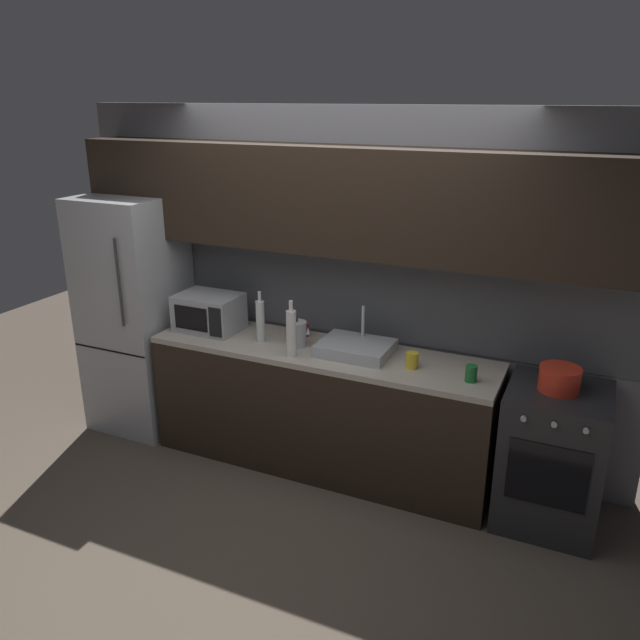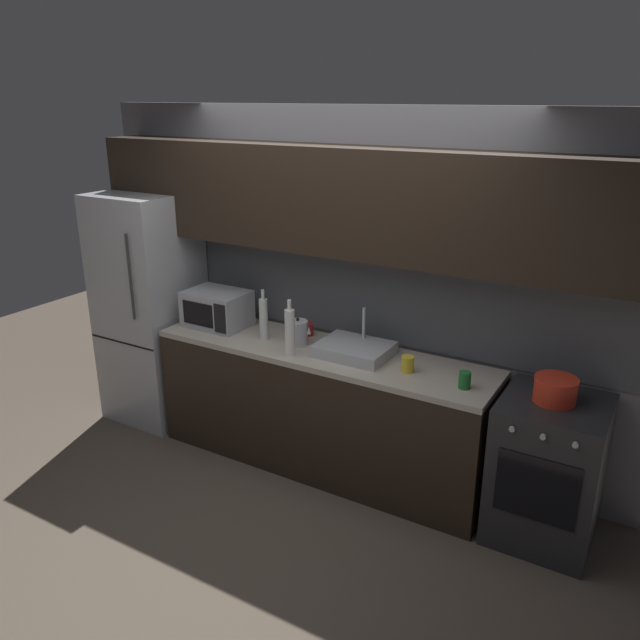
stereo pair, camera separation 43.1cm
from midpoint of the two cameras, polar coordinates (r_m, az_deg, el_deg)
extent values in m
plane|color=#4C4238|center=(4.16, -3.42, -18.43)|extent=(10.00, 10.00, 0.00)
cube|color=slate|center=(4.60, 5.33, 2.96)|extent=(4.19, 0.10, 2.50)
cube|color=#4C4F54|center=(4.57, 5.01, 2.19)|extent=(4.19, 0.01, 0.60)
cube|color=black|center=(4.26, 4.30, 10.63)|extent=(3.85, 0.34, 0.70)
cube|color=black|center=(4.58, 2.82, -8.17)|extent=(2.45, 0.60, 0.86)
cube|color=#B2A899|center=(4.39, 2.92, -2.96)|extent=(2.45, 0.60, 0.04)
cube|color=#ADAFB5|center=(5.26, -12.72, 1.00)|extent=(0.68, 0.66, 1.85)
cube|color=black|center=(5.10, -15.09, -2.01)|extent=(0.67, 0.00, 0.01)
cylinder|color=#333333|center=(4.79, -14.24, 3.69)|extent=(0.02, 0.02, 0.65)
cube|color=#232326|center=(4.18, 22.60, -12.41)|extent=(0.60, 0.60, 0.90)
cube|color=black|center=(3.90, 21.96, -14.01)|extent=(0.45, 0.01, 0.40)
cylinder|color=#B2B2B7|center=(3.74, 20.09, -9.26)|extent=(0.03, 0.02, 0.03)
cylinder|color=#B2B2B7|center=(3.72, 22.60, -9.74)|extent=(0.03, 0.02, 0.03)
cylinder|color=#B2B2B7|center=(3.71, 25.13, -10.21)|extent=(0.03, 0.02, 0.03)
cube|color=#A8AAAF|center=(4.82, -6.71, 0.99)|extent=(0.46, 0.34, 0.27)
cube|color=black|center=(4.71, -8.37, 0.49)|extent=(0.28, 0.01, 0.18)
cube|color=black|center=(4.59, -6.35, 0.06)|extent=(0.10, 0.01, 0.22)
cube|color=#ADAFB5|center=(4.29, 5.98, -2.70)|extent=(0.48, 0.38, 0.08)
cylinder|color=silver|center=(4.35, 6.78, -0.30)|extent=(0.02, 0.02, 0.22)
cylinder|color=#B7BABF|center=(4.43, 0.78, -1.20)|extent=(0.14, 0.14, 0.18)
sphere|color=black|center=(4.40, 0.79, 0.01)|extent=(0.02, 0.02, 0.02)
cone|color=#B7BABF|center=(4.38, 1.81, -0.98)|extent=(0.03, 0.03, 0.05)
cylinder|color=silver|center=(4.51, -2.38, 0.02)|extent=(0.06, 0.06, 0.30)
cylinder|color=silver|center=(4.46, -2.41, 2.26)|extent=(0.02, 0.02, 0.07)
cylinder|color=silver|center=(4.23, 0.17, -1.19)|extent=(0.07, 0.07, 0.32)
cylinder|color=silver|center=(4.17, 0.17, 1.32)|extent=(0.03, 0.03, 0.07)
cylinder|color=gold|center=(4.08, 10.89, -3.97)|extent=(0.08, 0.08, 0.10)
cylinder|color=#1E6B2D|center=(3.94, 15.95, -5.28)|extent=(0.07, 0.07, 0.10)
cylinder|color=#A82323|center=(4.61, 1.52, -0.87)|extent=(0.08, 0.08, 0.09)
cylinder|color=red|center=(3.95, 23.34, -5.98)|extent=(0.24, 0.24, 0.13)
cylinder|color=red|center=(3.92, 23.49, -5.00)|extent=(0.24, 0.24, 0.02)
camera|label=1|loc=(0.22, -87.14, 1.02)|focal=35.66mm
camera|label=2|loc=(0.22, 92.86, -1.02)|focal=35.66mm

